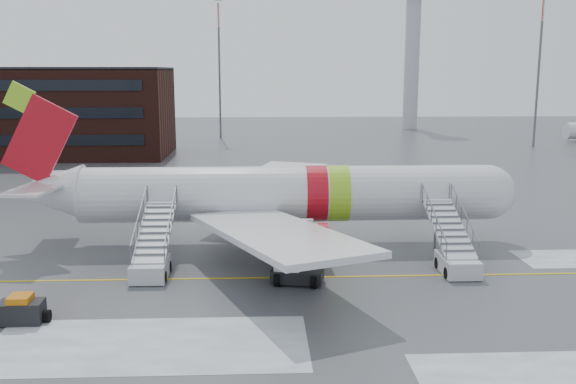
{
  "coord_description": "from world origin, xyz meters",
  "views": [
    {
      "loc": [
        -1.05,
        -36.62,
        11.83
      ],
      "look_at": [
        0.78,
        4.64,
        4.0
      ],
      "focal_mm": 40.0,
      "sensor_mm": 36.0,
      "label": 1
    }
  ],
  "objects_px": {
    "airstair_fwd": "(454,253)",
    "pushback_tug": "(294,271)",
    "airliner": "(273,195)",
    "baggage_tractor": "(21,311)",
    "airstair_aft": "(152,256)"
  },
  "relations": [
    {
      "from": "airstair_fwd",
      "to": "pushback_tug",
      "type": "bearing_deg",
      "value": -168.19
    },
    {
      "from": "airliner",
      "to": "pushback_tug",
      "type": "height_order",
      "value": "airliner"
    },
    {
      "from": "airliner",
      "to": "baggage_tractor",
      "type": "relative_size",
      "value": 13.11
    },
    {
      "from": "airliner",
      "to": "airstair_fwd",
      "type": "relative_size",
      "value": 4.55
    },
    {
      "from": "airstair_fwd",
      "to": "pushback_tug",
      "type": "height_order",
      "value": "airstair_fwd"
    },
    {
      "from": "airliner",
      "to": "airstair_aft",
      "type": "height_order",
      "value": "airliner"
    },
    {
      "from": "airliner",
      "to": "airstair_aft",
      "type": "xyz_separation_m",
      "value": [
        -7.26,
        -6.54,
        -2.35
      ]
    },
    {
      "from": "airstair_fwd",
      "to": "airliner",
      "type": "bearing_deg",
      "value": 148.75
    },
    {
      "from": "baggage_tractor",
      "to": "airstair_fwd",
      "type": "bearing_deg",
      "value": 17.63
    },
    {
      "from": "pushback_tug",
      "to": "baggage_tractor",
      "type": "xyz_separation_m",
      "value": [
        -13.29,
        -5.29,
        -0.14
      ]
    },
    {
      "from": "airstair_fwd",
      "to": "airstair_aft",
      "type": "relative_size",
      "value": 1.0
    },
    {
      "from": "airstair_fwd",
      "to": "pushback_tug",
      "type": "xyz_separation_m",
      "value": [
        -9.76,
        -2.04,
        -0.34
      ]
    },
    {
      "from": "airstair_fwd",
      "to": "pushback_tug",
      "type": "distance_m",
      "value": 9.98
    },
    {
      "from": "airstair_aft",
      "to": "baggage_tractor",
      "type": "xyz_separation_m",
      "value": [
        -5.02,
        -7.33,
        -0.48
      ]
    },
    {
      "from": "airstair_aft",
      "to": "pushback_tug",
      "type": "xyz_separation_m",
      "value": [
        8.27,
        -2.04,
        -0.34
      ]
    }
  ]
}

